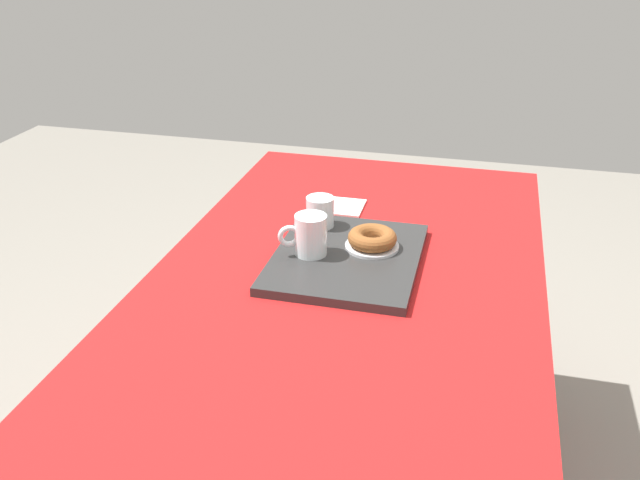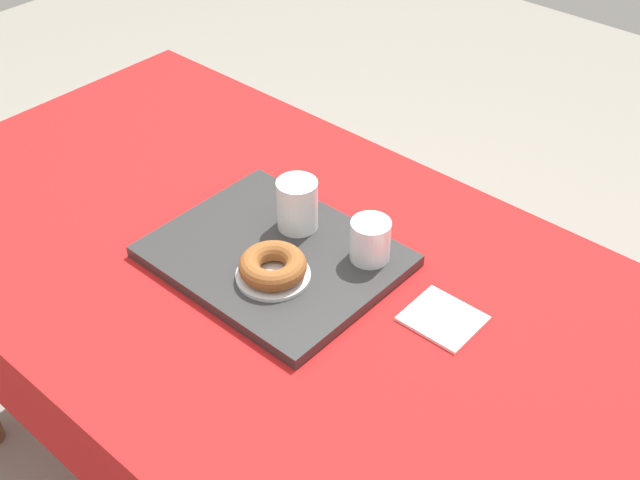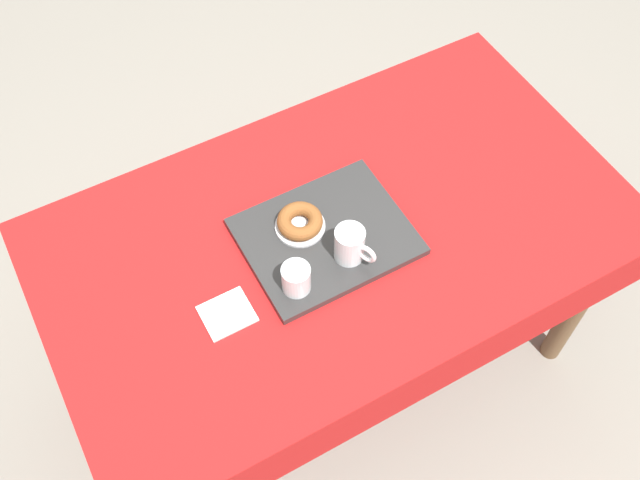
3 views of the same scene
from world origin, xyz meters
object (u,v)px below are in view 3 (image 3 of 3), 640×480
Objects in this scene: dining_table at (337,249)px; water_glass_near at (296,279)px; tea_mug_left at (350,245)px; sugar_donut_left at (300,221)px; paper_napkin at (227,314)px; serving_tray at (326,237)px; donut_plate_left at (300,226)px.

water_glass_near reaches higher than dining_table.
tea_mug_left reaches higher than water_glass_near.
sugar_donut_left is 0.98× the size of paper_napkin.
dining_table is 3.69× the size of serving_tray.
water_glass_near reaches higher than donut_plate_left.
tea_mug_left is 0.15m from donut_plate_left.
paper_napkin is at bearing -154.55° from donut_plate_left.
tea_mug_left reaches higher than sugar_donut_left.
sugar_donut_left reaches higher than paper_napkin.
serving_tray is 3.75× the size of tea_mug_left.
paper_napkin is (-0.26, -0.12, -0.02)m from donut_plate_left.
tea_mug_left is 0.86× the size of donut_plate_left.
tea_mug_left is at bearing -1.46° from paper_napkin.
serving_tray is 0.07m from donut_plate_left.
tea_mug_left is at bearing 5.65° from water_glass_near.
donut_plate_left is (-0.05, 0.05, 0.01)m from serving_tray.
tea_mug_left is 1.43× the size of water_glass_near.
sugar_donut_left is at bearing 132.50° from serving_tray.
dining_table is 13.84× the size of tea_mug_left.
paper_napkin is (-0.30, -0.07, -0.01)m from serving_tray.
donut_plate_left is (-0.07, 0.13, -0.04)m from tea_mug_left.
donut_plate_left is at bearing 59.10° from water_glass_near.
donut_plate_left is 0.29m from paper_napkin.
water_glass_near is (-0.17, -0.11, 0.15)m from dining_table.
water_glass_near is at bearing -174.35° from tea_mug_left.
sugar_donut_left is (-0.09, 0.04, 0.14)m from dining_table.
sugar_donut_left is (-0.05, 0.05, 0.04)m from serving_tray.
tea_mug_left is 0.15m from sugar_donut_left.
dining_table is 13.08× the size of sugar_donut_left.
donut_plate_left reaches higher than serving_tray.
dining_table is 0.15m from donut_plate_left.
paper_napkin is (-0.26, -0.12, -0.04)m from sugar_donut_left.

